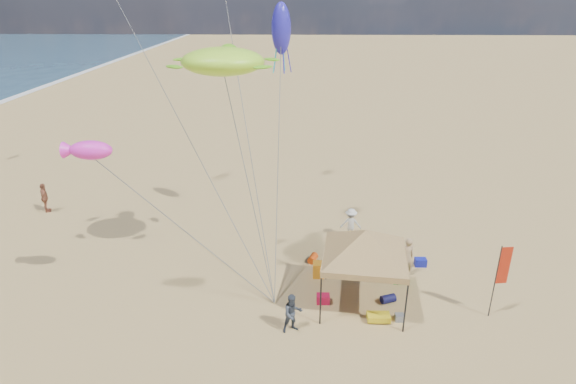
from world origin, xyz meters
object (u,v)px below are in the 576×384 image
cooler_blue (420,262)px  person_near_a (407,257)px  feather_flag (502,270)px  chair_green (399,275)px  person_near_b (293,313)px  cooler_red (323,299)px  person_near_c (351,224)px  canopy_tent (366,233)px  chair_yellow (318,270)px  person_far_a (45,198)px  beach_cart (379,317)px

cooler_blue → person_near_a: person_near_a is taller
feather_flag → chair_green: bearing=144.8°
chair_green → person_near_b: (-4.68, -3.45, 0.45)m
cooler_red → person_near_c: 6.00m
canopy_tent → cooler_red: canopy_tent is taller
chair_yellow → person_near_b: person_near_b is taller
cooler_blue → person_far_a: size_ratio=0.30×
cooler_red → beach_cart: cooler_red is taller
chair_yellow → chair_green: bearing=-5.7°
canopy_tent → cooler_blue: 5.35m
beach_cart → cooler_blue: bearing=58.1°
chair_yellow → person_near_c: 4.17m
cooler_blue → chair_yellow: chair_yellow is taller
cooler_blue → person_near_a: 1.43m
cooler_red → chair_yellow: (-0.13, 2.00, 0.16)m
canopy_tent → feather_flag: canopy_tent is taller
person_near_a → person_near_b: (-5.08, -4.02, -0.15)m
person_near_c → beach_cart: bearing=97.3°
feather_flag → person_near_c: 8.29m
feather_flag → chair_yellow: (-6.88, 2.69, -1.78)m
feather_flag → person_near_a: (-2.91, 2.91, -1.18)m
feather_flag → beach_cart: 5.04m
person_near_a → chair_green: bearing=43.2°
cooler_red → chair_green: 3.81m
cooler_red → person_far_a: (-15.93, 8.55, 0.70)m
chair_green → person_near_c: person_near_c is taller
chair_green → person_near_a: person_near_a is taller
feather_flag → person_near_a: size_ratio=1.68×
canopy_tent → feather_flag: 5.34m
person_near_b → feather_flag: bearing=-13.2°
cooler_blue → beach_cart: (-2.61, -4.19, 0.01)m
canopy_tent → chair_green: 3.84m
canopy_tent → chair_green: size_ratio=9.11×
beach_cart → person_near_c: size_ratio=0.54×
cooler_red → beach_cart: size_ratio=0.60×
feather_flag → chair_green: size_ratio=4.57×
chair_green → beach_cart: (-1.31, -2.80, -0.15)m
cooler_red → person_near_a: bearing=29.9°
canopy_tent → beach_cart: (0.53, -1.18, -3.10)m
cooler_red → person_near_b: size_ratio=0.34×
canopy_tent → beach_cart: canopy_tent is taller
person_near_b → person_near_c: (2.91, 7.53, 0.04)m
person_near_a → person_near_c: bearing=-69.6°
cooler_blue → person_near_a: size_ratio=0.28×
canopy_tent → cooler_blue: canopy_tent is taller
cooler_blue → person_near_b: size_ratio=0.34×
chair_green → chair_yellow: 3.59m
canopy_tent → chair_yellow: (-1.72, 1.98, -2.95)m
feather_flag → person_near_a: bearing=135.0°
feather_flag → canopy_tent: bearing=172.1°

